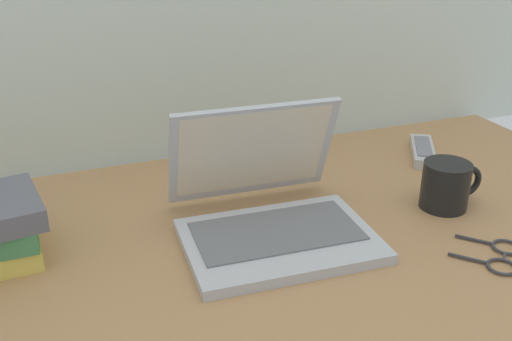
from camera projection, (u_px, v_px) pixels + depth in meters
name	position (u px, v px, depth m)	size (l,w,h in m)	color
desk	(243.00, 245.00, 1.00)	(1.60, 0.76, 0.03)	#A87A4C
laptop	(270.00, 208.00, 0.99)	(0.32, 0.31, 0.21)	#B2B5BA
coffee_mug	(447.00, 185.00, 1.08)	(0.12, 0.09, 0.09)	black
remote_control_near	(423.00, 151.00, 1.31)	(0.12, 0.16, 0.02)	#B7B7B7
eyeglasses	(502.00, 256.00, 0.93)	(0.14, 0.14, 0.01)	#333338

